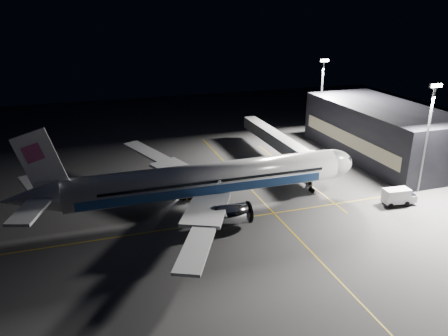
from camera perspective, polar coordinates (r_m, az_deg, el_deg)
name	(u,v)px	position (r m, az deg, el deg)	size (l,w,h in m)	color
ground	(208,207)	(77.63, -2.06, -5.06)	(200.00, 200.00, 0.00)	#4C4C4F
guide_line_main	(261,199)	(80.66, 4.80, -4.09)	(0.25, 80.00, 0.01)	gold
guide_line_cross	(218,222)	(72.49, -0.73, -7.02)	(70.00, 0.25, 0.01)	gold
guide_line_side	(295,173)	(93.78, 9.23, -0.67)	(0.25, 40.00, 0.01)	gold
airliner	(202,180)	(75.27, -2.90, -1.63)	(61.48, 54.22, 16.64)	silver
terminal	(382,131)	(107.72, 19.92, 4.51)	(18.12, 40.00, 12.00)	black
jet_bridge	(280,142)	(99.08, 7.28, 3.41)	(3.60, 34.40, 6.30)	#B2B2B7
floodlight_mast_north	(322,92)	(117.47, 12.64, 9.71)	(2.40, 0.68, 20.70)	#59595E
floodlight_mast_south	(428,129)	(87.72, 25.12, 4.63)	(2.40, 0.67, 20.70)	#59595E
service_truck	(399,196)	(83.78, 21.87, -3.42)	(6.10, 3.02, 3.02)	silver
baggage_tug	(184,187)	(83.78, -5.25, -2.48)	(3.12, 2.77, 1.91)	black
safety_cone_a	(187,198)	(80.38, -4.82, -3.96)	(0.40, 0.40, 0.59)	orange
safety_cone_b	(217,175)	(90.80, -0.88, -0.89)	(0.44, 0.44, 0.66)	orange
safety_cone_c	(201,183)	(86.76, -3.01, -2.00)	(0.40, 0.40, 0.59)	orange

